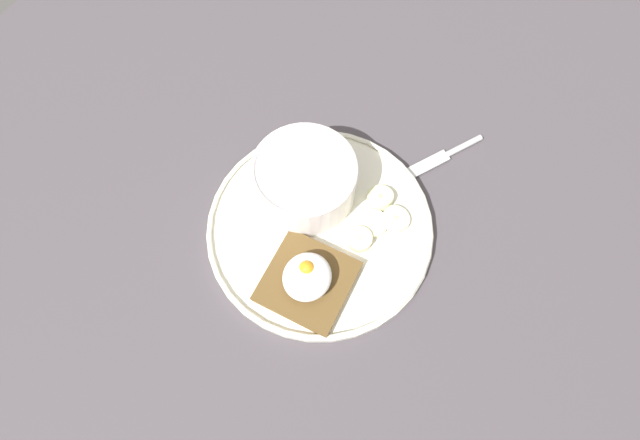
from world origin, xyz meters
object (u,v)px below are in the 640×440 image
Objects in this scene: poached_egg at (307,276)px; banana_slice_right at (396,219)px; knife at (443,157)px; toast_slice at (308,282)px; banana_slice_front at (373,223)px; banana_slice_back at (359,239)px; banana_slice_left at (380,198)px; oatmeal_bowl at (305,180)px.

banana_slice_right is at bearing -25.50° from poached_egg.
poached_egg is 24.99cm from knife.
toast_slice is at bearing -148.73° from poached_egg.
poached_egg is 1.35× the size of banana_slice_front.
banana_slice_right is (4.52, -2.73, -0.04)cm from banana_slice_back.
banana_slice_front is 0.39× the size of knife.
poached_egg is 14.09cm from banana_slice_left.
poached_egg reaches higher than knife.
oatmeal_bowl is 12.24cm from toast_slice.
banana_slice_front is 3.53cm from banana_slice_left.
oatmeal_bowl is 19.20cm from knife.
poached_egg is 0.52× the size of knife.
knife is at bearing -17.23° from toast_slice.
poached_egg is at bearing 160.91° from banana_slice_front.
banana_slice_left is 1.10× the size of banana_slice_back.
banana_slice_back is 16.84cm from knife.
poached_egg is at bearing 168.34° from banana_slice_left.
banana_slice_right is 0.44× the size of knife.
banana_slice_right is at bearing 171.86° from knife.
oatmeal_bowl is 9.69cm from banana_slice_left.
oatmeal_bowl is at bearing 89.27° from banana_slice_front.
toast_slice reaches higher than banana_slice_front.
oatmeal_bowl is at bearing 97.98° from banana_slice_right.
toast_slice is at bearing 154.71° from banana_slice_right.
poached_egg is at bearing 31.27° from toast_slice.
banana_slice_right reaches higher than toast_slice.
banana_slice_right is at bearing -31.09° from banana_slice_back.
oatmeal_bowl is 2.57× the size of banana_slice_right.
knife is at bearing -8.14° from banana_slice_right.
toast_slice is at bearing 168.51° from banana_slice_left.
banana_slice_left reaches higher than toast_slice.
banana_slice_left is 11.05cm from knife.
banana_slice_back is 5.28cm from banana_slice_right.
poached_egg is at bearing 162.66° from knife.
oatmeal_bowl reaches higher than knife.
banana_slice_back is (-2.77, 0.55, 0.21)cm from banana_slice_front.
banana_slice_back and banana_slice_right have the same top height.
oatmeal_bowl is 1.27× the size of toast_slice.
knife is at bearing -45.04° from oatmeal_bowl.
oatmeal_bowl reaches higher than banana_slice_front.
banana_slice_left is 0.97× the size of banana_slice_right.
banana_slice_back reaches higher than toast_slice.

